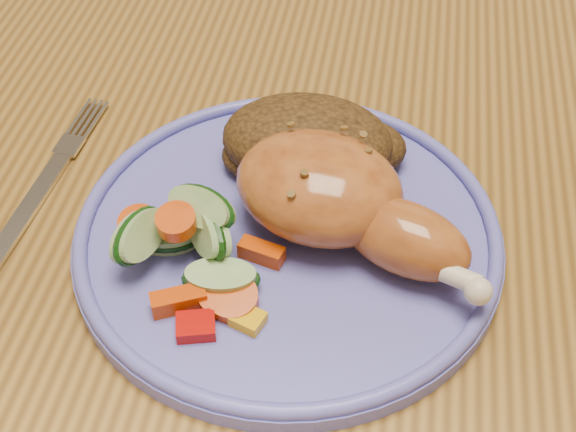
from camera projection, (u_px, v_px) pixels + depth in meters
The scene contains 8 objects.
dining_table at pixel (356, 253), 0.65m from camera, with size 0.90×1.40×0.75m.
chair_far at pixel (391, 21), 1.20m from camera, with size 0.42×0.42×0.91m.
plate at pixel (288, 238), 0.54m from camera, with size 0.29×0.29×0.01m, color #5556B3.
plate_rim at pixel (288, 226), 0.53m from camera, with size 0.28×0.28×0.01m, color #5556B3.
chicken_leg at pixel (339, 199), 0.52m from camera, with size 0.18×0.13×0.06m.
rice_pilaf at pixel (311, 143), 0.57m from camera, with size 0.13×0.09×0.05m.
vegetable_pile at pixel (191, 247), 0.50m from camera, with size 0.11×0.11×0.05m.
fork at pixel (43, 185), 0.58m from camera, with size 0.03×0.17×0.00m.
Camera 1 is at (0.01, -0.43, 1.15)m, focal length 50.00 mm.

